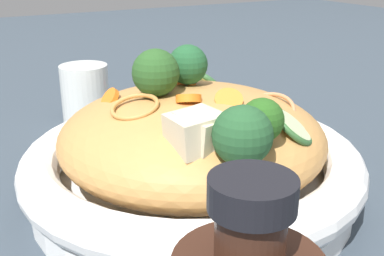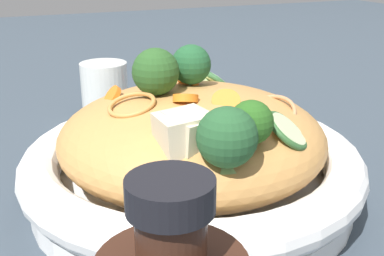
# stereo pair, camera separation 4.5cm
# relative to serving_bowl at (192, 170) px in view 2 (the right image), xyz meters

# --- Properties ---
(ground_plane) EXTENTS (3.00, 3.00, 0.00)m
(ground_plane) POSITION_rel_serving_bowl_xyz_m (0.00, 0.00, -0.03)
(ground_plane) COLOR #35404B
(serving_bowl) EXTENTS (0.33, 0.33, 0.06)m
(serving_bowl) POSITION_rel_serving_bowl_xyz_m (0.00, 0.00, 0.00)
(serving_bowl) COLOR white
(serving_bowl) RESTS_ON ground_plane
(noodle_heap) EXTENTS (0.25, 0.25, 0.09)m
(noodle_heap) POSITION_rel_serving_bowl_xyz_m (-0.00, -0.00, 0.03)
(noodle_heap) COLOR #C18848
(noodle_heap) RESTS_ON serving_bowl
(broccoli_florets) EXTENTS (0.19, 0.10, 0.07)m
(broccoli_florets) POSITION_rel_serving_bowl_xyz_m (-0.04, 0.01, 0.09)
(broccoli_florets) COLOR #91B86B
(broccoli_florets) RESTS_ON serving_bowl
(carrot_coins) EXTENTS (0.11, 0.11, 0.03)m
(carrot_coins) POSITION_rel_serving_bowl_xyz_m (0.00, 0.01, 0.08)
(carrot_coins) COLOR orange
(carrot_coins) RESTS_ON serving_bowl
(zucchini_slices) EXTENTS (0.22, 0.07, 0.04)m
(zucchini_slices) POSITION_rel_serving_bowl_xyz_m (0.03, -0.05, 0.07)
(zucchini_slices) COLOR beige
(zucchini_slices) RESTS_ON serving_bowl
(chicken_chunks) EXTENTS (0.05, 0.05, 0.03)m
(chicken_chunks) POSITION_rel_serving_bowl_xyz_m (-0.08, 0.04, 0.07)
(chicken_chunks) COLOR beige
(chicken_chunks) RESTS_ON serving_bowl
(chopsticks_pair) EXTENTS (0.11, 0.21, 0.01)m
(chopsticks_pair) POSITION_rel_serving_bowl_xyz_m (0.30, -0.17, -0.03)
(chopsticks_pair) COLOR red
(chopsticks_pair) RESTS_ON ground_plane
(drinking_glass) EXTENTS (0.07, 0.07, 0.08)m
(drinking_glass) POSITION_rel_serving_bowl_xyz_m (0.27, 0.02, 0.01)
(drinking_glass) COLOR silver
(drinking_glass) RESTS_ON ground_plane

